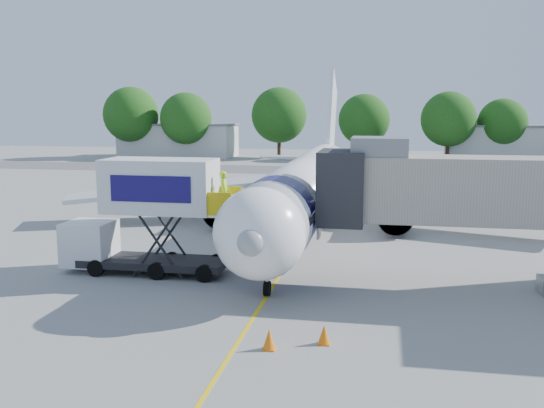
% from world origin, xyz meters
% --- Properties ---
extents(ground, '(160.00, 160.00, 0.00)m').
position_xyz_m(ground, '(0.00, 0.00, 0.00)').
color(ground, gray).
rests_on(ground, ground).
extents(guidance_line, '(0.15, 70.00, 0.01)m').
position_xyz_m(guidance_line, '(0.00, 0.00, 0.01)').
color(guidance_line, yellow).
rests_on(guidance_line, ground).
extents(taxiway_strip, '(120.00, 10.00, 0.01)m').
position_xyz_m(taxiway_strip, '(0.00, 42.00, 0.00)').
color(taxiway_strip, '#59595B').
rests_on(taxiway_strip, ground).
extents(aircraft, '(34.17, 37.73, 11.35)m').
position_xyz_m(aircraft, '(0.00, 4.12, 2.95)').
color(aircraft, white).
rests_on(aircraft, ground).
extents(jet_bridge, '(13.90, 3.20, 6.60)m').
position_xyz_m(jet_bridge, '(7.99, -7.00, 4.34)').
color(jet_bridge, '#A59B8D').
rests_on(jet_bridge, ground).
extents(catering_hiloader, '(8.50, 2.44, 5.50)m').
position_xyz_m(catering_hiloader, '(-6.26, -7.00, 2.76)').
color(catering_hiloader, black).
rests_on(catering_hiloader, ground).
extents(ground_tug, '(3.81, 2.33, 1.43)m').
position_xyz_m(ground_tug, '(-1.45, -15.21, 0.75)').
color(ground_tug, silver).
rests_on(ground_tug, ground).
extents(safety_cone_a, '(0.43, 0.43, 0.68)m').
position_xyz_m(safety_cone_a, '(2.89, -14.36, 0.33)').
color(safety_cone_a, orange).
rests_on(safety_cone_a, ground).
extents(safety_cone_b, '(0.44, 0.44, 0.71)m').
position_xyz_m(safety_cone_b, '(1.16, -15.14, 0.34)').
color(safety_cone_b, orange).
rests_on(safety_cone_b, ground).
extents(outbuilding_left, '(18.40, 8.40, 5.30)m').
position_xyz_m(outbuilding_left, '(-28.00, 60.00, 2.66)').
color(outbuilding_left, beige).
rests_on(outbuilding_left, ground).
extents(outbuilding_right, '(16.40, 7.40, 5.30)m').
position_xyz_m(outbuilding_right, '(22.00, 62.00, 2.66)').
color(outbuilding_right, beige).
rests_on(outbuilding_right, ground).
extents(tree_a, '(8.68, 8.68, 11.06)m').
position_xyz_m(tree_a, '(-34.68, 56.93, 6.72)').
color(tree_a, '#382314').
rests_on(tree_a, ground).
extents(tree_b, '(7.96, 7.96, 10.14)m').
position_xyz_m(tree_b, '(-25.48, 56.40, 6.16)').
color(tree_b, '#382314').
rests_on(tree_b, ground).
extents(tree_c, '(8.60, 8.60, 10.96)m').
position_xyz_m(tree_c, '(-11.50, 59.91, 6.65)').
color(tree_c, '#382314').
rests_on(tree_c, ground).
extents(tree_d, '(7.76, 7.76, 9.90)m').
position_xyz_m(tree_d, '(1.60, 59.82, 6.00)').
color(tree_d, '#382314').
rests_on(tree_d, ground).
extents(tree_e, '(7.97, 7.97, 10.16)m').
position_xyz_m(tree_e, '(13.80, 58.14, 6.17)').
color(tree_e, '#382314').
rests_on(tree_e, ground).
extents(tree_f, '(7.19, 7.19, 9.16)m').
position_xyz_m(tree_f, '(21.69, 60.50, 5.56)').
color(tree_f, '#382314').
rests_on(tree_f, ground).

